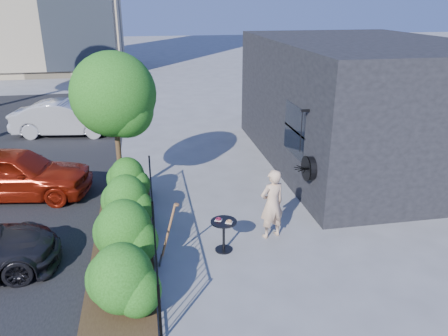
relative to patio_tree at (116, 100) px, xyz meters
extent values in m
plane|color=gray|center=(2.24, -2.76, -2.76)|extent=(120.00, 120.00, 0.00)
cube|color=black|center=(7.74, 1.74, -0.76)|extent=(6.00, 9.00, 4.00)
cube|color=black|center=(4.75, -0.36, -0.96)|extent=(0.04, 1.60, 1.40)
cube|color=black|center=(4.75, -0.36, -0.96)|extent=(0.05, 1.70, 0.06)
cylinder|color=black|center=(4.66, -1.86, -1.51)|extent=(0.18, 0.60, 0.60)
cylinder|color=black|center=(4.56, -1.86, -1.51)|extent=(0.03, 0.64, 0.64)
cube|color=black|center=(4.64, -1.36, -0.16)|extent=(0.25, 0.06, 0.06)
cylinder|color=black|center=(4.56, -1.36, -0.71)|extent=(0.02, 0.02, 1.05)
cylinder|color=black|center=(0.74, -5.76, -2.21)|extent=(0.05, 0.05, 1.10)
cylinder|color=black|center=(0.74, -2.76, -2.21)|extent=(0.05, 0.05, 1.10)
cylinder|color=black|center=(0.74, 0.24, -2.21)|extent=(0.05, 0.05, 1.10)
cube|color=black|center=(0.74, -2.76, -1.70)|extent=(0.03, 6.00, 0.03)
cube|color=black|center=(0.74, -2.76, -2.66)|extent=(0.03, 6.00, 0.03)
cylinder|color=black|center=(0.74, -5.66, -2.21)|extent=(0.02, 0.02, 1.04)
cylinder|color=black|center=(0.74, -5.46, -2.21)|extent=(0.02, 0.02, 1.04)
cylinder|color=black|center=(0.74, -5.26, -2.21)|extent=(0.02, 0.02, 1.04)
cylinder|color=black|center=(0.74, -5.06, -2.21)|extent=(0.02, 0.02, 1.04)
cylinder|color=black|center=(0.74, -4.86, -2.21)|extent=(0.02, 0.02, 1.04)
cylinder|color=black|center=(0.74, -4.66, -2.21)|extent=(0.02, 0.02, 1.04)
cylinder|color=black|center=(0.74, -4.46, -2.21)|extent=(0.02, 0.02, 1.04)
cylinder|color=black|center=(0.74, -4.26, -2.21)|extent=(0.02, 0.02, 1.04)
cylinder|color=black|center=(0.74, -4.06, -2.21)|extent=(0.02, 0.02, 1.04)
cylinder|color=black|center=(0.74, -3.86, -2.21)|extent=(0.02, 0.02, 1.04)
cylinder|color=black|center=(0.74, -3.66, -2.21)|extent=(0.02, 0.02, 1.04)
cylinder|color=black|center=(0.74, -3.46, -2.21)|extent=(0.02, 0.02, 1.04)
cylinder|color=black|center=(0.74, -3.26, -2.21)|extent=(0.02, 0.02, 1.04)
cylinder|color=black|center=(0.74, -3.06, -2.21)|extent=(0.02, 0.02, 1.04)
cylinder|color=black|center=(0.74, -2.86, -2.21)|extent=(0.02, 0.02, 1.04)
cylinder|color=black|center=(0.74, -2.66, -2.21)|extent=(0.02, 0.02, 1.04)
cylinder|color=black|center=(0.74, -2.46, -2.21)|extent=(0.02, 0.02, 1.04)
cylinder|color=black|center=(0.74, -2.26, -2.21)|extent=(0.02, 0.02, 1.04)
cylinder|color=black|center=(0.74, -2.06, -2.21)|extent=(0.02, 0.02, 1.04)
cylinder|color=black|center=(0.74, -1.86, -2.21)|extent=(0.02, 0.02, 1.04)
cylinder|color=black|center=(0.74, -1.66, -2.21)|extent=(0.02, 0.02, 1.04)
cylinder|color=black|center=(0.74, -1.46, -2.21)|extent=(0.02, 0.02, 1.04)
cylinder|color=black|center=(0.74, -1.26, -2.21)|extent=(0.02, 0.02, 1.04)
cylinder|color=black|center=(0.74, -1.06, -2.21)|extent=(0.02, 0.02, 1.04)
cylinder|color=black|center=(0.74, -0.86, -2.21)|extent=(0.02, 0.02, 1.04)
cylinder|color=black|center=(0.74, -0.66, -2.21)|extent=(0.02, 0.02, 1.04)
cylinder|color=black|center=(0.74, -0.46, -2.21)|extent=(0.02, 0.02, 1.04)
cylinder|color=black|center=(0.74, -0.26, -2.21)|extent=(0.02, 0.02, 1.04)
cylinder|color=black|center=(0.74, -0.06, -2.21)|extent=(0.02, 0.02, 1.04)
cylinder|color=black|center=(0.74, 0.14, -2.21)|extent=(0.02, 0.02, 1.04)
cube|color=#382616|center=(0.04, -2.76, -2.72)|extent=(1.30, 6.00, 0.08)
ellipsoid|color=#1F5012|center=(0.14, -4.96, -2.06)|extent=(1.10, 1.10, 1.24)
ellipsoid|color=#1F5012|center=(0.14, -3.36, -2.06)|extent=(1.10, 1.10, 1.24)
ellipsoid|color=#1F5012|center=(0.14, -1.86, -2.06)|extent=(1.10, 1.10, 1.24)
ellipsoid|color=#1F5012|center=(0.14, -0.46, -2.06)|extent=(1.10, 1.10, 1.24)
cylinder|color=#3F2B19|center=(-0.06, 0.04, -1.56)|extent=(0.14, 0.14, 2.40)
sphere|color=#1F5012|center=(-0.06, 0.04, 0.08)|extent=(2.20, 2.20, 2.20)
sphere|color=#1F5012|center=(0.24, -0.16, -0.25)|extent=(1.43, 1.43, 1.43)
cylinder|color=black|center=(2.22, -3.22, -2.06)|extent=(0.57, 0.57, 0.03)
cylinder|color=black|center=(2.22, -3.22, -2.41)|extent=(0.06, 0.06, 0.69)
cylinder|color=black|center=(2.22, -3.22, -2.75)|extent=(0.38, 0.38, 0.03)
cube|color=white|center=(2.12, -3.15, -2.04)|extent=(0.19, 0.19, 0.01)
cube|color=white|center=(2.32, -3.29, -2.04)|extent=(0.19, 0.19, 0.01)
torus|color=#490C12|center=(2.12, -3.15, -2.02)|extent=(0.13, 0.13, 0.04)
torus|color=#AF764A|center=(2.32, -3.29, -2.02)|extent=(0.13, 0.13, 0.04)
imported|color=#D7AE8B|center=(3.42, -2.81, -1.93)|extent=(0.70, 0.55, 1.67)
cylinder|color=brown|center=(1.02, -3.54, -2.01)|extent=(0.38, 0.05, 1.25)
cube|color=gray|center=(0.83, -3.54, -2.66)|extent=(0.09, 0.18, 0.26)
cylinder|color=brown|center=(1.21, -3.54, -1.40)|extent=(0.11, 0.10, 0.06)
imported|color=maroon|center=(-2.96, 0.59, -2.06)|extent=(4.34, 2.28, 1.41)
imported|color=#BABAC0|center=(-2.43, 6.58, -2.07)|extent=(4.38, 2.07, 1.39)
camera|label=1|loc=(0.72, -11.42, 2.43)|focal=35.00mm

